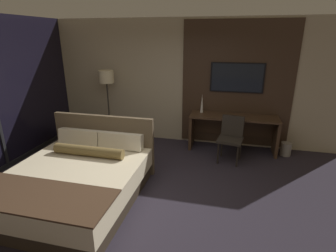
{
  "coord_description": "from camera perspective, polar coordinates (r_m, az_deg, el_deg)",
  "views": [
    {
      "loc": [
        1.11,
        -3.31,
        2.42
      ],
      "look_at": [
        0.07,
        1.04,
        0.88
      ],
      "focal_mm": 28.0,
      "sensor_mm": 36.0,
      "label": 1
    }
  ],
  "objects": [
    {
      "name": "armchair_by_window",
      "position": [
        6.05,
        -18.75,
        -2.75
      ],
      "size": [
        1.16,
        1.16,
        0.81
      ],
      "rotation": [
        0.0,
        0.0,
        2.21
      ],
      "color": "#998460",
      "rests_on": "ground_plane"
    },
    {
      "name": "vase_tall",
      "position": [
        5.88,
        7.4,
        4.91
      ],
      "size": [
        0.07,
        0.07,
        0.41
      ],
      "color": "silver",
      "rests_on": "desk"
    },
    {
      "name": "floor_lamp",
      "position": [
        6.24,
        -13.2,
        9.22
      ],
      "size": [
        0.34,
        0.34,
        1.68
      ],
      "color": "#282623",
      "rests_on": "ground_plane"
    },
    {
      "name": "desk_chair",
      "position": [
        5.38,
        13.6,
        -1.81
      ],
      "size": [
        0.53,
        0.53,
        0.91
      ],
      "rotation": [
        0.0,
        0.0,
        -0.16
      ],
      "color": "#28231E",
      "rests_on": "ground_plane"
    },
    {
      "name": "ground_plane",
      "position": [
        4.24,
        -4.35,
        -15.74
      ],
      "size": [
        16.0,
        16.0,
        0.0
      ],
      "primitive_type": "plane",
      "color": "#28232D"
    },
    {
      "name": "tv",
      "position": [
        5.89,
        14.78,
        10.14
      ],
      "size": [
        1.13,
        0.04,
        0.63
      ],
      "color": "black"
    },
    {
      "name": "waste_bin",
      "position": [
        6.12,
        24.25,
        -4.58
      ],
      "size": [
        0.22,
        0.22,
        0.28
      ],
      "color": "gray",
      "rests_on": "ground_plane"
    },
    {
      "name": "wall_back_tv_panel",
      "position": [
        6.06,
        4.41,
        9.33
      ],
      "size": [
        7.2,
        0.09,
        2.8
      ],
      "color": "#BCAD8E",
      "rests_on": "ground_plane"
    },
    {
      "name": "bed",
      "position": [
        4.36,
        -19.35,
        -11.07
      ],
      "size": [
        1.91,
        2.18,
        1.06
      ],
      "color": "#33281E",
      "rests_on": "ground_plane"
    },
    {
      "name": "desk",
      "position": [
        5.9,
        13.96,
        -0.12
      ],
      "size": [
        1.86,
        0.58,
        0.79
      ],
      "color": "#422D1E",
      "rests_on": "ground_plane"
    }
  ]
}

